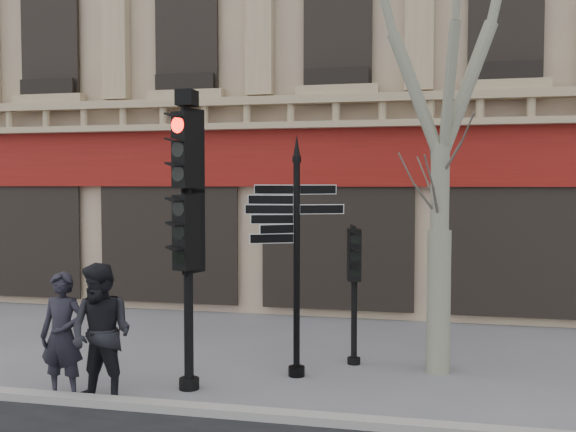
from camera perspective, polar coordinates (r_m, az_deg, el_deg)
name	(u,v)px	position (r m, az deg, el deg)	size (l,w,h in m)	color
ground	(291,386)	(9.91, 0.29, -14.87)	(80.00, 80.00, 0.00)	#5D5D62
kerb	(269,415)	(8.60, -1.74, -17.28)	(80.00, 0.25, 0.12)	gray
building	(369,3)	(22.60, 7.26, 18.24)	(28.00, 15.52, 18.00)	tan
fingerpost	(297,215)	(9.95, 0.77, 0.09)	(1.89, 1.89, 3.78)	black
traffic_signal_main	(188,202)	(9.41, -8.91, 1.25)	(0.57, 0.48, 4.37)	black
traffic_signal_secondary	(354,270)	(10.75, 5.92, -4.79)	(0.44, 0.37, 2.27)	black
pedestrian_a	(62,336)	(9.66, -19.41, -10.01)	(0.65, 0.43, 1.79)	black
pedestrian_b	(101,334)	(9.28, -16.28, -10.03)	(0.94, 0.73, 1.94)	black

